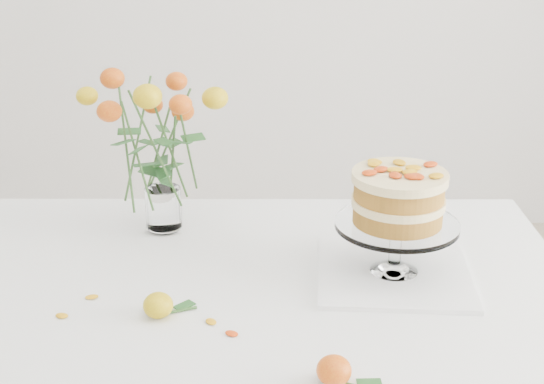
% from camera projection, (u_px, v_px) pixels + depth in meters
% --- Properties ---
extents(table, '(1.43, 0.93, 0.76)m').
position_uv_depth(table, '(227.00, 321.00, 1.55)').
color(table, tan).
rests_on(table, ground).
extents(napkin, '(0.33, 0.33, 0.01)m').
position_uv_depth(napkin, '(394.00, 272.00, 1.56)').
color(napkin, white).
rests_on(napkin, table).
extents(cake_stand, '(0.25, 0.25, 0.22)m').
position_uv_depth(cake_stand, '(398.00, 203.00, 1.51)').
color(cake_stand, white).
rests_on(cake_stand, napkin).
extents(rose_vase, '(0.33, 0.33, 0.42)m').
position_uv_depth(rose_vase, '(159.00, 130.00, 1.68)').
color(rose_vase, white).
rests_on(rose_vase, table).
extents(loose_rose_near, '(0.10, 0.06, 0.05)m').
position_uv_depth(loose_rose_near, '(158.00, 305.00, 1.40)').
color(loose_rose_near, gold).
rests_on(loose_rose_near, table).
extents(loose_rose_far, '(0.10, 0.06, 0.05)m').
position_uv_depth(loose_rose_far, '(334.00, 371.00, 1.21)').
color(loose_rose_far, '#BE3009').
rests_on(loose_rose_far, table).
extents(stray_petal_a, '(0.03, 0.02, 0.00)m').
position_uv_depth(stray_petal_a, '(160.00, 310.00, 1.43)').
color(stray_petal_a, orange).
rests_on(stray_petal_a, table).
extents(stray_petal_b, '(0.03, 0.02, 0.00)m').
position_uv_depth(stray_petal_b, '(211.00, 322.00, 1.39)').
color(stray_petal_b, orange).
rests_on(stray_petal_b, table).
extents(stray_petal_c, '(0.03, 0.02, 0.00)m').
position_uv_depth(stray_petal_c, '(232.00, 334.00, 1.35)').
color(stray_petal_c, orange).
rests_on(stray_petal_c, table).
extents(stray_petal_d, '(0.03, 0.02, 0.00)m').
position_uv_depth(stray_petal_d, '(92.00, 297.00, 1.47)').
color(stray_petal_d, orange).
rests_on(stray_petal_d, table).
extents(stray_petal_e, '(0.03, 0.02, 0.00)m').
position_uv_depth(stray_petal_e, '(62.00, 316.00, 1.41)').
color(stray_petal_e, orange).
rests_on(stray_petal_e, table).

